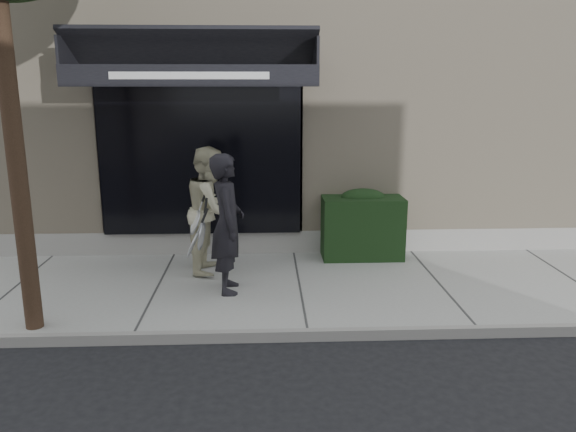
{
  "coord_description": "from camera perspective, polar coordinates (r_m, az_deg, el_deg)",
  "views": [
    {
      "loc": [
        -0.49,
        -7.54,
        2.92
      ],
      "look_at": [
        -0.14,
        0.6,
        0.97
      ],
      "focal_mm": 35.0,
      "sensor_mm": 36.0,
      "label": 1
    }
  ],
  "objects": [
    {
      "name": "pedestrian_front",
      "position": [
        7.57,
        -6.21,
        -0.8
      ],
      "size": [
        0.78,
        0.82,
        1.9
      ],
      "color": "black",
      "rests_on": "sidewalk"
    },
    {
      "name": "curb",
      "position": [
        6.65,
        2.02,
        -11.95
      ],
      "size": [
        20.0,
        0.1,
        0.14
      ],
      "primitive_type": "cube",
      "color": "gray",
      "rests_on": "ground"
    },
    {
      "name": "sidewalk",
      "position": [
        8.08,
        1.15,
        -7.3
      ],
      "size": [
        20.0,
        3.0,
        0.12
      ],
      "primitive_type": "cube",
      "color": "#989893",
      "rests_on": "ground"
    },
    {
      "name": "hedge",
      "position": [
        9.21,
        7.52,
        -0.89
      ],
      "size": [
        1.3,
        0.7,
        1.14
      ],
      "color": "black",
      "rests_on": "sidewalk"
    },
    {
      "name": "pedestrian_back",
      "position": [
        8.46,
        -7.85,
        0.64
      ],
      "size": [
        0.81,
        0.99,
        1.89
      ],
      "color": "beige",
      "rests_on": "sidewalk"
    },
    {
      "name": "building_facade",
      "position": [
        12.5,
        -0.3,
        12.61
      ],
      "size": [
        14.3,
        8.04,
        5.64
      ],
      "color": "beige",
      "rests_on": "ground"
    },
    {
      "name": "ground",
      "position": [
        8.1,
        1.15,
        -7.7
      ],
      "size": [
        80.0,
        80.0,
        0.0
      ],
      "primitive_type": "plane",
      "color": "black",
      "rests_on": "ground"
    }
  ]
}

